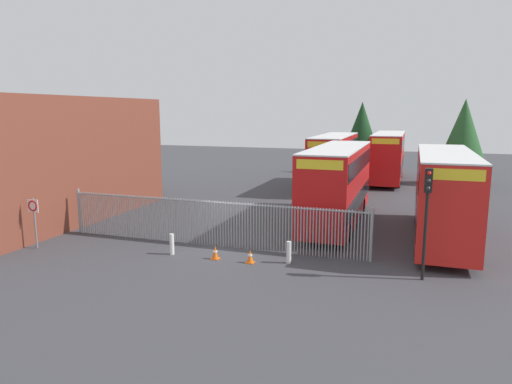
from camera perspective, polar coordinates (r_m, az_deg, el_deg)
name	(u,v)px	position (r m, az deg, el deg)	size (l,w,h in m)	color
ground_plane	(276,213)	(29.42, 2.52, -2.56)	(100.00, 100.00, 0.00)	#3D3D42
depot_building_brick	(39,159)	(29.99, -25.21, 3.68)	(7.15, 15.61, 7.18)	brown
palisade_fence	(209,222)	(22.17, -5.76, -3.64)	(15.19, 0.14, 2.35)	gray
double_decker_bus_near_gate	(444,192)	(24.55, 22.15, -0.04)	(2.54, 10.81, 4.42)	red
double_decker_bus_behind_fence_left	(337,182)	(26.42, 10.01, 1.21)	(2.54, 10.81, 4.42)	red
double_decker_bus_behind_fence_right	(334,159)	(38.92, 9.59, 4.00)	(2.54, 10.81, 4.42)	red
double_decker_bus_far_back	(388,155)	(43.75, 15.99, 4.39)	(2.54, 10.81, 4.42)	red
bollard_near_left	(172,244)	(21.21, -10.33, -6.35)	(0.20, 0.20, 0.95)	silver
bollard_center_front	(289,252)	(19.76, 4.07, -7.43)	(0.20, 0.20, 0.95)	silver
traffic_cone_by_gate	(250,256)	(19.80, -0.73, -7.94)	(0.34, 0.34, 0.59)	orange
traffic_cone_mid_forecourt	(215,253)	(20.38, -5.06, -7.45)	(0.34, 0.34, 0.59)	orange
speed_limit_sign_post	(34,212)	(23.80, -25.74, -2.18)	(0.60, 0.14, 2.40)	slate
traffic_light_kerbside	(427,203)	(18.31, 20.34, -1.33)	(0.28, 0.33, 4.30)	black
tree_tall_back	(464,132)	(44.00, 24.23, 6.80)	(3.91, 3.91, 7.42)	#4C3823
tree_short_side	(362,127)	(49.03, 12.90, 7.79)	(3.58, 3.58, 7.30)	#4C3823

